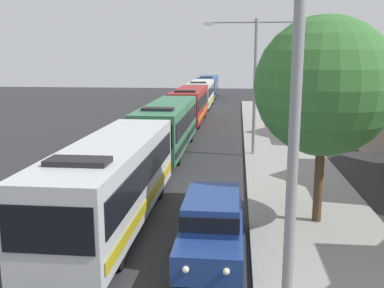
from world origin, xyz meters
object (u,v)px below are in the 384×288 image
Objects in this scene: bus_fourth_in_line at (201,93)px; roadside_tree at (324,86)px; streetlamp_near at (295,104)px; streetlamp_mid at (255,72)px; bus_second_in_line at (168,125)px; bus_middle at (189,104)px; bus_rear at (208,86)px; white_suv at (212,223)px; bus_lead at (113,179)px.

bus_fourth_in_line is 37.62m from roadside_tree.
streetlamp_near is 18.83m from streetlamp_mid.
bus_fourth_in_line is 1.40× the size of streetlamp_mid.
bus_second_in_line is at bearing 171.51° from streetlamp_mid.
bus_fourth_in_line is 44.96m from streetlamp_near.
bus_middle is 24.73m from bus_rear.
bus_second_in_line is 1.03× the size of bus_rear.
white_suv is at bearing -96.94° from streetlamp_mid.
bus_fourth_in_line is at bearing 101.87° from streetlamp_mid.
bus_second_in_line is 1.46× the size of streetlamp_mid.
roadside_tree reaches higher than bus_fourth_in_line.
bus_rear is 2.24× the size of white_suv.
streetlamp_mid is 11.24m from roadside_tree.
bus_second_in_line and bus_rear have the same top height.
roadside_tree is (7.33, -49.15, 3.30)m from bus_rear.
bus_second_in_line is 1.60× the size of roadside_tree.
bus_fourth_in_line is at bearing -90.00° from bus_rear.
bus_lead and bus_rear have the same top height.
bus_fourth_in_line is at bearing 96.92° from streetlamp_near.
bus_lead is 4.37m from white_suv.
bus_middle and bus_rear have the same top height.
streetlamp_near is at bearing -80.48° from bus_middle.
bus_lead is 1.00× the size of bus_fourth_in_line.
bus_fourth_in_line is at bearing 90.00° from bus_second_in_line.
bus_middle is 2.22× the size of white_suv.
roadside_tree is (7.33, -24.42, 3.30)m from bus_middle.
streetlamp_near is at bearing -84.58° from bus_rear.
streetlamp_near is (5.40, -32.17, 3.50)m from bus_middle.
white_suv is 0.70× the size of roadside_tree.
streetlamp_mid is at bearing 90.00° from streetlamp_near.
bus_lead is 13.35m from streetlamp_mid.
streetlamp_mid is (5.40, -13.35, 3.40)m from bus_middle.
roadside_tree is at bearing 38.60° from white_suv.
bus_rear is at bearing 98.07° from streetlamp_mid.
bus_middle is at bearing 99.52° from streetlamp_near.
bus_middle is 1.37× the size of streetlamp_near.
streetlamp_near is at bearing -83.08° from bus_fourth_in_line.
bus_middle reaches higher than white_suv.
bus_middle is 12.33m from bus_fourth_in_line.
bus_fourth_in_line is at bearing 90.00° from bus_middle.
bus_lead is 1.36× the size of streetlamp_near.
roadside_tree is at bearing 5.11° from bus_lead.
bus_rear is at bearing 90.00° from bus_second_in_line.
bus_fourth_in_line is 39.82m from white_suv.
bus_second_in_line is (0.00, 12.54, 0.00)m from bus_lead.
white_suv is at bearing -75.95° from bus_second_in_line.
bus_fourth_in_line is 2.20× the size of white_suv.
bus_lead reaches higher than white_suv.
bus_lead is at bearing -90.00° from bus_second_in_line.
bus_middle is at bearing 97.71° from white_suv.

